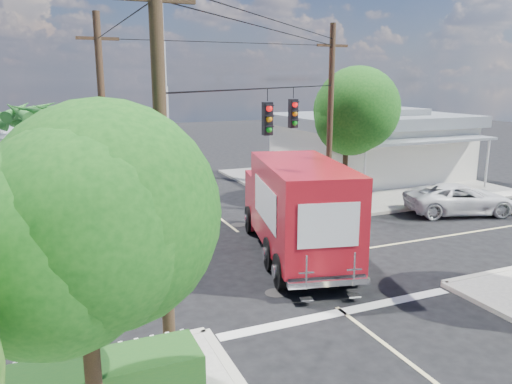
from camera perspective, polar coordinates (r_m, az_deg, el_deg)
ground at (r=18.27m, az=2.49°, el=-8.03°), size 120.00×120.00×0.00m
sidewalk_ne at (r=32.64m, az=11.53°, el=1.17°), size 14.12×14.12×0.14m
road_markings at (r=17.04m, az=4.65°, el=-9.61°), size 32.00×32.00×0.01m
building_ne at (r=34.09m, az=12.92°, el=5.42°), size 11.80×10.20×4.50m
radio_tower at (r=36.27m, az=-10.70°, el=11.21°), size 0.80×0.80×17.00m
tree_sw_front at (r=8.14m, az=-19.30°, el=-3.25°), size 3.88×3.78×6.03m
tree_ne_front at (r=26.59m, az=10.45°, el=8.85°), size 4.21×4.14×6.66m
tree_ne_back at (r=29.91m, az=12.27°, el=8.07°), size 3.77×3.66×5.82m
palm_nw_front at (r=22.93m, az=-23.51°, el=8.12°), size 3.01×3.08×5.59m
utility_poles at (r=18.05m, az=-4.16°, el=6.98°), size 12.00×10.68×9.00m
picket_fence at (r=11.38m, az=-22.93°, el=-18.97°), size 5.94×0.06×1.00m
vending_boxes at (r=26.33m, az=9.47°, el=-0.13°), size 1.90×0.50×1.10m
delivery_truck at (r=18.43m, az=4.61°, el=-1.81°), size 4.35×8.78×3.66m
parked_car at (r=26.51m, az=22.33°, el=-0.73°), size 5.79×3.96×1.47m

